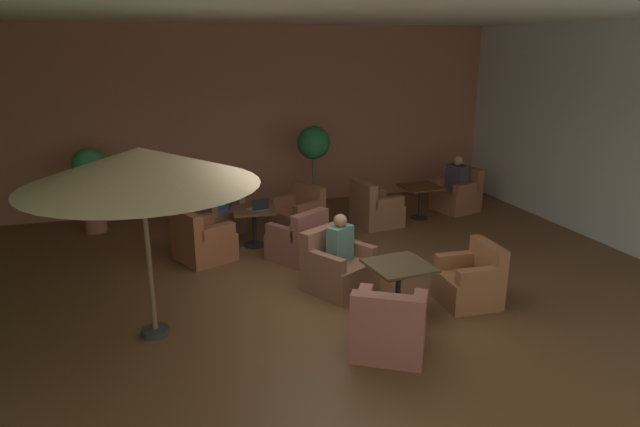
# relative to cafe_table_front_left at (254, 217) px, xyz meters

# --- Properties ---
(ground_plane) EXTENTS (10.57, 10.00, 0.02)m
(ground_plane) POSITION_rel_cafe_table_front_left_xyz_m (0.57, -2.40, -0.52)
(ground_plane) COLOR brown
(wall_back_brick) EXTENTS (10.57, 0.08, 3.69)m
(wall_back_brick) POSITION_rel_cafe_table_front_left_xyz_m (0.57, 2.56, 1.34)
(wall_back_brick) COLOR #A6624C
(wall_back_brick) RESTS_ON ground_plane
(ceiling_slab) EXTENTS (10.57, 10.00, 0.06)m
(ceiling_slab) POSITION_rel_cafe_table_front_left_xyz_m (0.57, -2.40, 3.22)
(ceiling_slab) COLOR silver
(ceiling_slab) RESTS_ON wall_back_brick
(cafe_table_front_left) EXTENTS (0.77, 0.77, 0.65)m
(cafe_table_front_left) POSITION_rel_cafe_table_front_left_xyz_m (0.00, 0.00, 0.00)
(cafe_table_front_left) COLOR black
(cafe_table_front_left) RESTS_ON ground_plane
(armchair_front_left_north) EXTENTS (1.00, 1.01, 0.84)m
(armchair_front_left_north) POSITION_rel_cafe_table_front_left_xyz_m (0.54, -0.86, -0.20)
(armchair_front_left_north) COLOR brown
(armchair_front_left_north) RESTS_ON ground_plane
(armchair_front_left_east) EXTENTS (1.01, 1.03, 0.86)m
(armchair_front_left_east) POSITION_rel_cafe_table_front_left_xyz_m (0.90, 0.45, -0.19)
(armchair_front_left_east) COLOR brown
(armchair_front_left_east) RESTS_ON ground_plane
(armchair_front_left_south) EXTENTS (1.01, 0.99, 0.87)m
(armchair_front_left_south) POSITION_rel_cafe_table_front_left_xyz_m (-0.51, 0.87, -0.18)
(armchair_front_left_south) COLOR #885E43
(armchair_front_left_south) RESTS_ON ground_plane
(armchair_front_left_west) EXTENTS (1.03, 1.04, 0.86)m
(armchair_front_left_west) POSITION_rel_cafe_table_front_left_xyz_m (-0.92, -0.41, -0.19)
(armchair_front_left_west) COLOR brown
(armchair_front_left_west) RESTS_ON ground_plane
(cafe_table_front_right) EXTENTS (0.75, 0.75, 0.65)m
(cafe_table_front_right) POSITION_rel_cafe_table_front_left_xyz_m (3.43, 0.57, 0.02)
(cafe_table_front_right) COLOR black
(cafe_table_front_right) RESTS_ON ground_plane
(armchair_front_right_north) EXTENTS (0.87, 0.89, 0.87)m
(armchair_front_right_north) POSITION_rel_cafe_table_front_left_xyz_m (2.40, 0.45, -0.19)
(armchair_front_right_north) COLOR brown
(armchair_front_right_north) RESTS_ON ground_plane
(armchair_front_right_east) EXTENTS (0.94, 0.93, 0.89)m
(armchair_front_right_east) POSITION_rel_cafe_table_front_left_xyz_m (4.41, 0.85, -0.18)
(armchair_front_right_east) COLOR brown
(armchair_front_right_east) RESTS_ON ground_plane
(cafe_table_mid_center) EXTENTS (0.82, 0.82, 0.65)m
(cafe_table_mid_center) POSITION_rel_cafe_table_front_left_xyz_m (1.26, -3.02, -0.00)
(cafe_table_mid_center) COLOR black
(cafe_table_mid_center) RESTS_ON ground_plane
(armchair_mid_center_north) EXTENTS (1.08, 1.08, 0.81)m
(armchair_mid_center_north) POSITION_rel_cafe_table_front_left_xyz_m (0.74, -3.90, -0.20)
(armchair_mid_center_north) COLOR brown
(armchair_mid_center_north) RESTS_ON ground_plane
(armchair_mid_center_east) EXTENTS (0.74, 0.76, 0.82)m
(armchair_mid_center_east) POSITION_rel_cafe_table_front_left_xyz_m (2.29, -3.07, -0.20)
(armchair_mid_center_east) COLOR brown
(armchair_mid_center_east) RESTS_ON ground_plane
(armchair_mid_center_south) EXTENTS (1.09, 1.09, 0.86)m
(armchair_mid_center_south) POSITION_rel_cafe_table_front_left_xyz_m (0.75, -2.12, -0.19)
(armchair_mid_center_south) COLOR brown
(armchair_mid_center_south) RESTS_ON ground_plane
(patio_umbrella_tall_red) EXTENTS (2.60, 2.60, 2.25)m
(patio_umbrella_tall_red) POSITION_rel_cafe_table_front_left_xyz_m (-1.74, -2.70, 1.53)
(patio_umbrella_tall_red) COLOR #2D2D2D
(patio_umbrella_tall_red) RESTS_ON ground_plane
(potted_tree_left_corner) EXTENTS (0.65, 0.65, 1.81)m
(potted_tree_left_corner) POSITION_rel_cafe_table_front_left_xyz_m (1.47, 1.36, 0.68)
(potted_tree_left_corner) COLOR #3D2B34
(potted_tree_left_corner) RESTS_ON ground_plane
(potted_tree_mid_left) EXTENTS (0.59, 0.59, 1.55)m
(potted_tree_mid_left) POSITION_rel_cafe_table_front_left_xyz_m (-2.64, 1.65, 0.54)
(potted_tree_mid_left) COLOR #A85E46
(potted_tree_mid_left) RESTS_ON ground_plane
(patron_blue_shirt) EXTENTS (0.41, 0.35, 0.68)m
(patron_blue_shirt) POSITION_rel_cafe_table_front_left_xyz_m (0.78, -2.16, 0.23)
(patron_blue_shirt) COLOR #4D6D5F
(patron_blue_shirt) RESTS_ON ground_plane
(patron_by_window) EXTENTS (0.38, 0.34, 0.66)m
(patron_by_window) POSITION_rel_cafe_table_front_left_xyz_m (-0.49, 0.83, 0.25)
(patron_by_window) COLOR #294598
(patron_by_window) RESTS_ON ground_plane
(patron_with_friend) EXTENTS (0.35, 0.45, 0.69)m
(patron_with_friend) POSITION_rel_cafe_table_front_left_xyz_m (4.37, 0.83, 0.24)
(patron_with_friend) COLOR #3C3446
(patron_with_friend) RESTS_ON ground_plane
(iced_drink_cup) EXTENTS (0.08, 0.08, 0.11)m
(iced_drink_cup) POSITION_rel_cafe_table_front_left_xyz_m (0.15, 0.11, 0.20)
(iced_drink_cup) COLOR white
(iced_drink_cup) RESTS_ON cafe_table_front_left
(open_laptop) EXTENTS (0.36, 0.30, 0.20)m
(open_laptop) POSITION_rel_cafe_table_front_left_xyz_m (0.08, -0.08, 0.20)
(open_laptop) COLOR #9EA0A5
(open_laptop) RESTS_ON cafe_table_front_left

